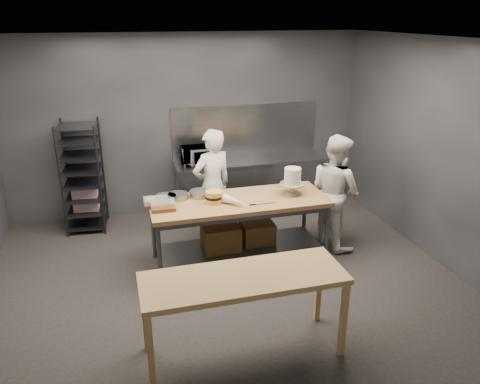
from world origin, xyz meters
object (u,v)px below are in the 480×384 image
object	(u,v)px
work_table	(238,223)
chef_behind	(212,186)
chef_right	(335,191)
layer_cake	(214,197)
speed_rack	(83,178)
near_counter	(244,284)
frosted_cake_stand	(293,178)
microwave	(198,156)

from	to	relation	value
work_table	chef_behind	xyz separation A→B (m)	(-0.19, 0.73, 0.30)
chef_behind	chef_right	world-z (taller)	chef_behind
layer_cake	speed_rack	bearing A→B (deg)	135.44
near_counter	layer_cake	bearing A→B (deg)	86.34
speed_rack	chef_behind	distance (m)	2.10
work_table	chef_right	distance (m)	1.52
speed_rack	work_table	bearing A→B (deg)	-39.20
work_table	frosted_cake_stand	world-z (taller)	frosted_cake_stand
near_counter	frosted_cake_stand	xyz separation A→B (m)	(1.23, 1.87, 0.34)
work_table	chef_right	world-z (taller)	chef_right
speed_rack	chef_right	size ratio (longest dim) A/B	1.04
microwave	frosted_cake_stand	distance (m)	2.03
chef_behind	chef_right	distance (m)	1.80
microwave	frosted_cake_stand	world-z (taller)	frosted_cake_stand
speed_rack	frosted_cake_stand	xyz separation A→B (m)	(2.84, -1.69, 0.30)
near_counter	layer_cake	world-z (taller)	layer_cake
near_counter	layer_cake	size ratio (longest dim) A/B	8.84
work_table	frosted_cake_stand	xyz separation A→B (m)	(0.78, -0.01, 0.58)
microwave	layer_cake	xyz separation A→B (m)	(-0.13, -1.78, -0.05)
layer_cake	microwave	bearing A→B (deg)	85.98
chef_right	frosted_cake_stand	xyz separation A→B (m)	(-0.72, -0.11, 0.31)
microwave	work_table	bearing A→B (deg)	-83.21
speed_rack	chef_right	bearing A→B (deg)	-23.90
layer_cake	frosted_cake_stand	bearing A→B (deg)	0.73
frosted_cake_stand	layer_cake	world-z (taller)	frosted_cake_stand
frosted_cake_stand	chef_right	bearing A→B (deg)	8.78
near_counter	microwave	size ratio (longest dim) A/B	3.69
work_table	chef_behind	bearing A→B (deg)	104.84
chef_behind	microwave	distance (m)	1.05
microwave	frosted_cake_stand	bearing A→B (deg)	-60.87
work_table	frosted_cake_stand	size ratio (longest dim) A/B	6.36
frosted_cake_stand	layer_cake	bearing A→B (deg)	-179.27
chef_behind	work_table	bearing A→B (deg)	85.72
near_counter	chef_behind	xyz separation A→B (m)	(0.26, 2.61, 0.06)
frosted_cake_stand	chef_behind	bearing A→B (deg)	142.68
speed_rack	layer_cake	size ratio (longest dim) A/B	7.73
work_table	layer_cake	bearing A→B (deg)	-176.66
work_table	near_counter	bearing A→B (deg)	-103.60
chef_behind	chef_right	size ratio (longest dim) A/B	1.03
frosted_cake_stand	work_table	bearing A→B (deg)	179.60
chef_behind	layer_cake	distance (m)	0.78
frosted_cake_stand	microwave	bearing A→B (deg)	119.13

